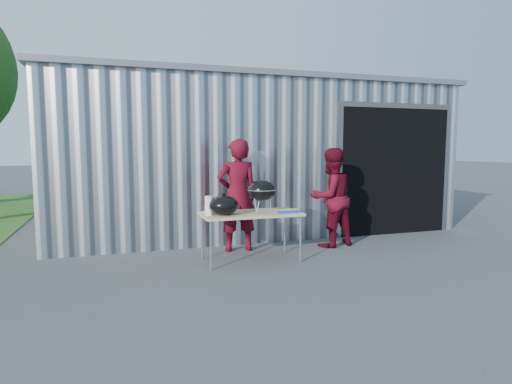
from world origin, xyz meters
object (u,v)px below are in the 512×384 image
object	(u,v)px
person_cook	(237,195)
folding_table	(251,215)
kettle_grill	(262,185)
person_bystander	(331,197)

from	to	relation	value
person_cook	folding_table	bearing A→B (deg)	94.04
folding_table	kettle_grill	size ratio (longest dim) A/B	1.60
folding_table	kettle_grill	distance (m)	0.49
folding_table	person_cook	world-z (taller)	person_cook
person_cook	person_bystander	world-z (taller)	person_cook
folding_table	person_bystander	distance (m)	1.72
kettle_grill	person_cook	world-z (taller)	person_cook
kettle_grill	person_cook	bearing A→B (deg)	103.95
person_cook	kettle_grill	bearing A→B (deg)	106.90
folding_table	person_bystander	bearing A→B (deg)	17.30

